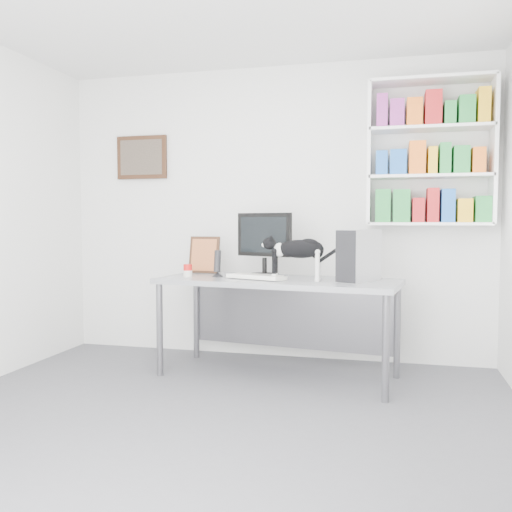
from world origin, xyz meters
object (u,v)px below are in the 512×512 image
object	(u,v)px
speaker	(217,263)
leaning_print	(204,254)
monitor	(265,244)
soup_can	(188,271)
cat	(298,259)
keyboard	(256,277)
bookshelf	(430,153)
pc_tower	(359,255)
desk	(277,328)

from	to	relation	value
speaker	leaning_print	size ratio (longest dim) A/B	0.68
monitor	speaker	world-z (taller)	monitor
speaker	leaning_print	xyz separation A→B (m)	(-0.21, 0.28, 0.06)
soup_can	cat	xyz separation A→B (m)	(0.94, -0.06, 0.11)
keyboard	monitor	bearing A→B (deg)	108.62
speaker	bookshelf	bearing A→B (deg)	19.20
cat	speaker	bearing A→B (deg)	165.48
cat	pc_tower	bearing A→B (deg)	8.95
keyboard	pc_tower	size ratio (longest dim) A/B	1.18
monitor	soup_can	world-z (taller)	monitor
keyboard	desk	bearing A→B (deg)	41.09
keyboard	pc_tower	world-z (taller)	pc_tower
leaning_print	bookshelf	bearing A→B (deg)	7.77
pc_tower	leaning_print	distance (m)	1.42
pc_tower	soup_can	world-z (taller)	pc_tower
bookshelf	monitor	distance (m)	1.59
bookshelf	desk	xyz separation A→B (m)	(-1.19, -0.55, -1.45)
keyboard	cat	bearing A→B (deg)	11.48
monitor	keyboard	xyz separation A→B (m)	(-0.01, -0.26, -0.26)
bookshelf	keyboard	size ratio (longest dim) A/B	2.61
leaning_print	monitor	bearing A→B (deg)	-9.85
pc_tower	cat	size ratio (longest dim) A/B	0.74
bookshelf	pc_tower	size ratio (longest dim) A/B	3.09
pc_tower	soup_can	bearing A→B (deg)	-153.31
bookshelf	desk	distance (m)	1.95
desk	pc_tower	world-z (taller)	pc_tower
desk	monitor	bearing A→B (deg)	135.15
bookshelf	speaker	size ratio (longest dim) A/B	5.36
bookshelf	cat	world-z (taller)	bookshelf
pc_tower	cat	xyz separation A→B (m)	(-0.46, -0.09, -0.03)
monitor	pc_tower	distance (m)	0.84
bookshelf	monitor	xyz separation A→B (m)	(-1.35, -0.34, -0.77)
leaning_print	desk	bearing A→B (deg)	-22.06
leaning_print	soup_can	bearing A→B (deg)	-91.94
bookshelf	speaker	world-z (taller)	bookshelf
monitor	keyboard	bearing A→B (deg)	-73.06
cat	monitor	bearing A→B (deg)	134.70
bookshelf	speaker	bearing A→B (deg)	-163.54
monitor	speaker	distance (m)	0.43
leaning_print	cat	world-z (taller)	leaning_print
pc_tower	speaker	distance (m)	1.18
desk	keyboard	world-z (taller)	keyboard
desk	speaker	size ratio (longest dim) A/B	8.36
bookshelf	leaning_print	size ratio (longest dim) A/B	3.63
desk	cat	world-z (taller)	cat
pc_tower	leaning_print	bearing A→B (deg)	-168.02
keyboard	soup_can	distance (m)	0.59
desk	keyboard	size ratio (longest dim) A/B	4.08
keyboard	leaning_print	world-z (taller)	leaning_print
monitor	cat	bearing A→B (deg)	-24.65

